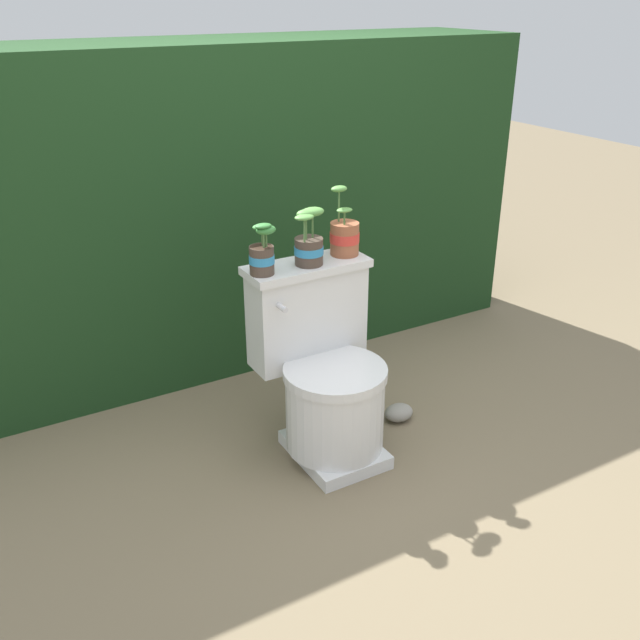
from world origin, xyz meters
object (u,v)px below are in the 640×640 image
object	(u,v)px
toilet	(324,376)
potted_plant_midleft	(308,244)
potted_plant_middle	(344,235)
potted_plant_left	(262,254)
garden_stone	(399,413)

from	to	relation	value
toilet	potted_plant_midleft	bearing A→B (deg)	90.22
potted_plant_midleft	potted_plant_middle	xyz separation A→B (m)	(0.17, 0.03, -0.01)
potted_plant_left	garden_stone	size ratio (longest dim) A/B	1.51
potted_plant_middle	garden_stone	world-z (taller)	potted_plant_middle
potted_plant_midleft	potted_plant_middle	bearing A→B (deg)	9.33
toilet	potted_plant_left	xyz separation A→B (m)	(-0.18, 0.12, 0.48)
potted_plant_midleft	garden_stone	size ratio (longest dim) A/B	1.70
garden_stone	potted_plant_left	bearing A→B (deg)	168.67
potted_plant_midleft	potted_plant_left	bearing A→B (deg)	-179.73
toilet	potted_plant_left	world-z (taller)	potted_plant_left
potted_plant_left	potted_plant_midleft	size ratio (longest dim) A/B	0.89
toilet	potted_plant_midleft	xyz separation A→B (m)	(-0.00, 0.12, 0.49)
toilet	garden_stone	distance (m)	0.46
potted_plant_middle	toilet	bearing A→B (deg)	-139.83
potted_plant_midleft	garden_stone	bearing A→B (deg)	-16.86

